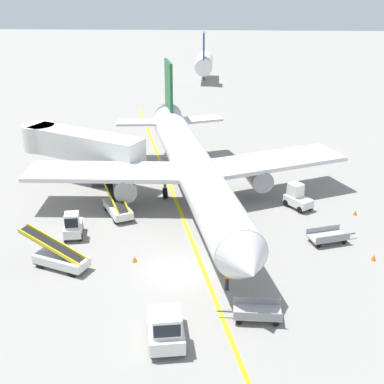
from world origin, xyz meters
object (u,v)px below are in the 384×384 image
(belt_loader_aft_hold, at_px, (117,206))
(baggage_cart_empty_trailing, at_px, (257,312))
(airliner, at_px, (192,166))
(safety_cone_wingtip_left, at_px, (355,213))
(ground_crew_marshaller, at_px, (227,277))
(safety_cone_nose_right, at_px, (127,185))
(jet_bridge, at_px, (74,144))
(baggage_cart_loaded, at_px, (328,236))
(belt_loader_forward_hold, at_px, (60,258))
(baggage_tug_near_wing, at_px, (297,198))
(safety_cone_wingtip_right, at_px, (184,180))
(safety_cone_tail_area, at_px, (135,259))
(baggage_tug_by_cargo_door, at_px, (73,226))
(safety_cone_nose_left, at_px, (374,257))
(pushback_tug, at_px, (166,327))

(belt_loader_aft_hold, distance_m, baggage_cart_empty_trailing, 17.37)
(airliner, xyz_separation_m, safety_cone_wingtip_left, (13.63, -1.90, -3.20))
(ground_crew_marshaller, xyz_separation_m, safety_cone_nose_right, (-9.11, 16.91, -0.69))
(jet_bridge, height_order, belt_loader_aft_hold, jet_bridge)
(baggage_cart_loaded, bearing_deg, belt_loader_forward_hold, -166.52)
(baggage_tug_near_wing, height_order, safety_cone_wingtip_right, baggage_tug_near_wing)
(belt_loader_aft_hold, bearing_deg, belt_loader_forward_hold, -105.97)
(airliner, xyz_separation_m, ground_crew_marshaller, (2.81, -13.54, -2.51))
(safety_cone_tail_area, bearing_deg, safety_cone_wingtip_right, 80.30)
(ground_crew_marshaller, bearing_deg, belt_loader_forward_hold, 169.00)
(safety_cone_wingtip_left, height_order, safety_cone_tail_area, same)
(baggage_tug_near_wing, relative_size, safety_cone_tail_area, 6.14)
(baggage_tug_by_cargo_door, bearing_deg, safety_cone_wingtip_left, 12.45)
(baggage_tug_near_wing, distance_m, baggage_tug_by_cargo_door, 18.80)
(safety_cone_nose_right, bearing_deg, baggage_tug_by_cargo_door, -103.54)
(belt_loader_forward_hold, height_order, safety_cone_nose_left, belt_loader_forward_hold)
(baggage_cart_loaded, height_order, ground_crew_marshaller, ground_crew_marshaller)
(belt_loader_aft_hold, bearing_deg, pushback_tug, -71.12)
(baggage_cart_empty_trailing, height_order, safety_cone_nose_right, baggage_cart_empty_trailing)
(jet_bridge, relative_size, safety_cone_wingtip_right, 28.83)
(safety_cone_nose_left, xyz_separation_m, safety_cone_nose_right, (-19.47, 12.73, 0.00))
(jet_bridge, height_order, pushback_tug, jet_bridge)
(baggage_cart_empty_trailing, xyz_separation_m, safety_cone_wingtip_right, (-5.51, 21.32, -0.25))
(jet_bridge, height_order, safety_cone_tail_area, jet_bridge)
(jet_bridge, relative_size, baggage_tug_near_wing, 4.70)
(airliner, bearing_deg, belt_loader_aft_hold, -155.47)
(belt_loader_forward_hold, relative_size, safety_cone_nose_right, 11.62)
(safety_cone_nose_right, xyz_separation_m, safety_cone_wingtip_right, (5.31, 1.42, 0.00))
(ground_crew_marshaller, height_order, safety_cone_nose_left, ground_crew_marshaller)
(airliner, distance_m, safety_cone_wingtip_right, 5.85)
(pushback_tug, bearing_deg, belt_loader_aft_hold, 108.88)
(safety_cone_nose_left, xyz_separation_m, safety_cone_tail_area, (-16.75, -0.99, 0.00))
(safety_cone_wingtip_right, bearing_deg, pushback_tug, -89.04)
(safety_cone_wingtip_left, bearing_deg, belt_loader_aft_hold, -177.45)
(pushback_tug, bearing_deg, safety_cone_wingtip_left, 50.00)
(safety_cone_wingtip_left, bearing_deg, pushback_tug, -130.00)
(safety_cone_nose_right, bearing_deg, airliner, -28.19)
(baggage_cart_loaded, height_order, safety_cone_nose_left, baggage_cart_loaded)
(jet_bridge, distance_m, ground_crew_marshaller, 23.69)
(safety_cone_nose_left, bearing_deg, baggage_cart_empty_trailing, -140.32)
(airliner, xyz_separation_m, safety_cone_nose_left, (13.17, -9.35, -3.20))
(baggage_tug_near_wing, distance_m, safety_cone_tail_area, 15.89)
(baggage_tug_by_cargo_door, relative_size, safety_cone_nose_right, 5.88)
(safety_cone_nose_left, xyz_separation_m, safety_cone_wingtip_left, (0.47, 7.45, 0.00))
(safety_cone_wingtip_right, bearing_deg, safety_cone_tail_area, -99.70)
(belt_loader_forward_hold, relative_size, safety_cone_wingtip_right, 11.62)
(baggage_tug_by_cargo_door, relative_size, baggage_cart_loaded, 0.68)
(baggage_cart_empty_trailing, distance_m, safety_cone_tail_area, 10.20)
(pushback_tug, distance_m, belt_loader_aft_hold, 16.99)
(baggage_tug_near_wing, height_order, baggage_cart_empty_trailing, baggage_tug_near_wing)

